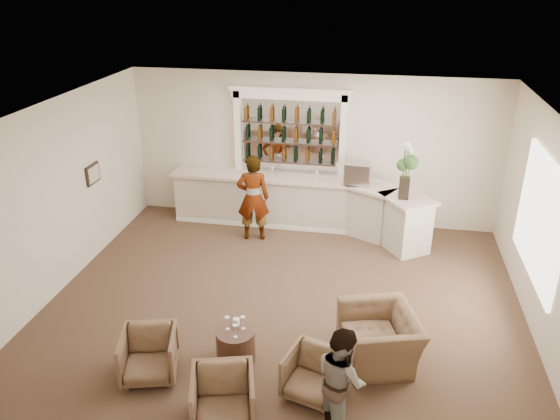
# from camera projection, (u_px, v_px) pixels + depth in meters

# --- Properties ---
(ground) EXTENTS (8.00, 8.00, 0.00)m
(ground) POSITION_uv_depth(u_px,v_px,m) (284.00, 302.00, 9.42)
(ground) COLOR brown
(ground) RESTS_ON ground
(room_shell) EXTENTS (8.04, 7.02, 3.32)m
(room_shell) POSITION_uv_depth(u_px,v_px,m) (302.00, 161.00, 9.08)
(room_shell) COLOR beige
(room_shell) RESTS_ON ground
(bar_counter) EXTENTS (5.72, 1.80, 1.14)m
(bar_counter) POSITION_uv_depth(u_px,v_px,m) (301.00, 203.00, 11.90)
(bar_counter) COLOR beige
(bar_counter) RESTS_ON ground
(back_bar_alcove) EXTENTS (2.64, 0.25, 3.00)m
(back_bar_alcove) POSITION_uv_depth(u_px,v_px,m) (290.00, 133.00, 11.74)
(back_bar_alcove) COLOR white
(back_bar_alcove) RESTS_ON ground
(cocktail_table) EXTENTS (0.57, 0.57, 0.50)m
(cocktail_table) POSITION_uv_depth(u_px,v_px,m) (236.00, 345.00, 7.95)
(cocktail_table) COLOR #543124
(cocktail_table) RESTS_ON ground
(sommelier) EXTENTS (0.74, 0.55, 1.85)m
(sommelier) POSITION_uv_depth(u_px,v_px,m) (253.00, 198.00, 11.28)
(sommelier) COLOR gray
(sommelier) RESTS_ON ground
(guest) EXTENTS (0.85, 0.90, 1.46)m
(guest) POSITION_uv_depth(u_px,v_px,m) (341.00, 379.00, 6.60)
(guest) COLOR gray
(guest) RESTS_ON ground
(armchair_left) EXTENTS (0.92, 0.94, 0.70)m
(armchair_left) POSITION_uv_depth(u_px,v_px,m) (149.00, 355.00, 7.60)
(armchair_left) COLOR brown
(armchair_left) RESTS_ON ground
(armchair_center) EXTENTS (0.97, 0.98, 0.73)m
(armchair_center) POSITION_uv_depth(u_px,v_px,m) (223.00, 399.00, 6.80)
(armchair_center) COLOR brown
(armchair_center) RESTS_ON ground
(armchair_right) EXTENTS (0.87, 0.88, 0.65)m
(armchair_right) POSITION_uv_depth(u_px,v_px,m) (313.00, 374.00, 7.27)
(armchair_right) COLOR brown
(armchair_right) RESTS_ON ground
(armchair_far) EXTENTS (1.34, 1.43, 0.76)m
(armchair_far) POSITION_uv_depth(u_px,v_px,m) (379.00, 337.00, 7.91)
(armchair_far) COLOR brown
(armchair_far) RESTS_ON ground
(espresso_machine) EXTENTS (0.55, 0.48, 0.46)m
(espresso_machine) POSITION_uv_depth(u_px,v_px,m) (358.00, 173.00, 11.35)
(espresso_machine) COLOR #ACACB0
(espresso_machine) RESTS_ON bar_counter
(flower_vase) EXTENTS (0.30, 0.30, 1.15)m
(flower_vase) POSITION_uv_depth(u_px,v_px,m) (406.00, 167.00, 10.45)
(flower_vase) COLOR black
(flower_vase) RESTS_ON bar_counter
(wine_glass_bar_left) EXTENTS (0.07, 0.07, 0.21)m
(wine_glass_bar_left) POSITION_uv_depth(u_px,v_px,m) (272.00, 172.00, 11.80)
(wine_glass_bar_left) COLOR white
(wine_glass_bar_left) RESTS_ON bar_counter
(wine_glass_bar_right) EXTENTS (0.07, 0.07, 0.21)m
(wine_glass_bar_right) POSITION_uv_depth(u_px,v_px,m) (317.00, 176.00, 11.53)
(wine_glass_bar_right) COLOR white
(wine_glass_bar_right) RESTS_ON bar_counter
(wine_glass_tbl_a) EXTENTS (0.07, 0.07, 0.21)m
(wine_glass_tbl_a) POSITION_uv_depth(u_px,v_px,m) (227.00, 323.00, 7.85)
(wine_glass_tbl_a) COLOR white
(wine_glass_tbl_a) RESTS_ON cocktail_table
(wine_glass_tbl_b) EXTENTS (0.07, 0.07, 0.21)m
(wine_glass_tbl_b) POSITION_uv_depth(u_px,v_px,m) (243.00, 323.00, 7.86)
(wine_glass_tbl_b) COLOR white
(wine_glass_tbl_b) RESTS_ON cocktail_table
(wine_glass_tbl_c) EXTENTS (0.07, 0.07, 0.21)m
(wine_glass_tbl_c) POSITION_uv_depth(u_px,v_px,m) (235.00, 331.00, 7.68)
(wine_glass_tbl_c) COLOR white
(wine_glass_tbl_c) RESTS_ON cocktail_table
(napkin_holder) EXTENTS (0.08, 0.08, 0.12)m
(napkin_holder) POSITION_uv_depth(u_px,v_px,m) (236.00, 322.00, 7.95)
(napkin_holder) COLOR white
(napkin_holder) RESTS_ON cocktail_table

